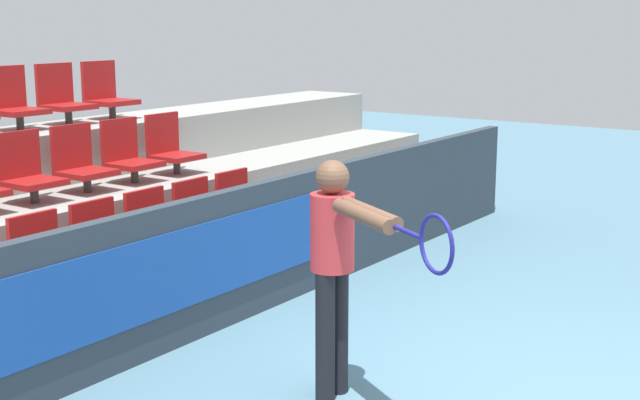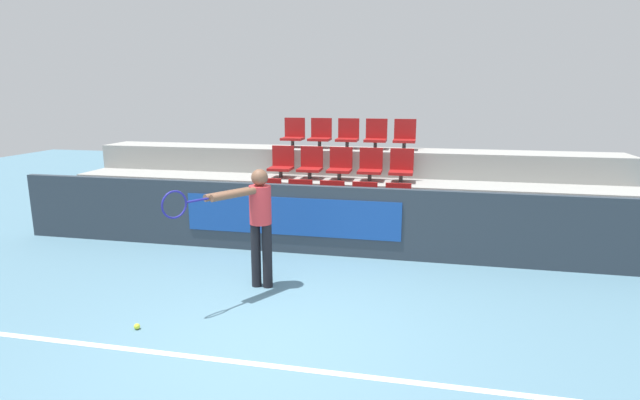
{
  "view_description": "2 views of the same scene",
  "coord_description": "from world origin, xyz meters",
  "px_view_note": "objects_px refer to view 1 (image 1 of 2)",
  "views": [
    {
      "loc": [
        -5.14,
        -1.61,
        2.49
      ],
      "look_at": [
        -0.01,
        1.96,
        1.19
      ],
      "focal_mm": 50.0,
      "sensor_mm": 36.0,
      "label": 1
    },
    {
      "loc": [
        1.55,
        -4.51,
        2.56
      ],
      "look_at": [
        0.1,
        2.31,
        1.05
      ],
      "focal_mm": 28.0,
      "sensor_mm": 36.0,
      "label": 2
    }
  ],
  "objects_px": {
    "stadium_chair_4": "(241,206)",
    "stadium_chair_8": "(128,154)",
    "stadium_chair_1": "(103,243)",
    "stadium_chair_9": "(171,147)",
    "stadium_chair_6": "(27,171)",
    "stadium_chair_7": "(80,162)",
    "stadium_chair_12": "(14,102)",
    "stadium_chair_2": "(154,229)",
    "stadium_chair_0": "(44,259)",
    "stadium_chair_14": "(106,93)",
    "stadium_chair_3": "(200,217)",
    "stadium_chair_13": "(62,98)",
    "tennis_player": "(338,257)"
  },
  "relations": [
    {
      "from": "stadium_chair_12",
      "to": "stadium_chair_0",
      "type": "bearing_deg",
      "value": -122.48
    },
    {
      "from": "stadium_chair_7",
      "to": "tennis_player",
      "type": "xyz_separation_m",
      "value": [
        -0.57,
        -3.11,
        -0.25
      ]
    },
    {
      "from": "stadium_chair_13",
      "to": "stadium_chair_2",
      "type": "bearing_deg",
      "value": -107.66
    },
    {
      "from": "stadium_chair_1",
      "to": "stadium_chair_9",
      "type": "distance_m",
      "value": 1.97
    },
    {
      "from": "stadium_chair_0",
      "to": "stadium_chair_4",
      "type": "xyz_separation_m",
      "value": [
        2.25,
        0.0,
        0.0
      ]
    },
    {
      "from": "stadium_chair_2",
      "to": "stadium_chair_3",
      "type": "xyz_separation_m",
      "value": [
        0.56,
        0.0,
        0.0
      ]
    },
    {
      "from": "stadium_chair_0",
      "to": "stadium_chair_9",
      "type": "xyz_separation_m",
      "value": [
        2.25,
        0.88,
        0.48
      ]
    },
    {
      "from": "stadium_chair_1",
      "to": "tennis_player",
      "type": "distance_m",
      "value": 2.24
    },
    {
      "from": "stadium_chair_7",
      "to": "stadium_chair_8",
      "type": "relative_size",
      "value": 1.0
    },
    {
      "from": "stadium_chair_9",
      "to": "stadium_chair_14",
      "type": "bearing_deg",
      "value": 90.0
    },
    {
      "from": "stadium_chair_7",
      "to": "stadium_chair_2",
      "type": "bearing_deg",
      "value": -90.0
    },
    {
      "from": "stadium_chair_2",
      "to": "stadium_chair_4",
      "type": "relative_size",
      "value": 1.0
    },
    {
      "from": "stadium_chair_3",
      "to": "stadium_chair_13",
      "type": "xyz_separation_m",
      "value": [
        0.0,
        1.77,
        0.97
      ]
    },
    {
      "from": "stadium_chair_0",
      "to": "stadium_chair_14",
      "type": "relative_size",
      "value": 1.0
    },
    {
      "from": "stadium_chair_1",
      "to": "stadium_chair_2",
      "type": "xyz_separation_m",
      "value": [
        0.56,
        0.0,
        0.0
      ]
    },
    {
      "from": "stadium_chair_7",
      "to": "stadium_chair_12",
      "type": "height_order",
      "value": "stadium_chair_12"
    },
    {
      "from": "stadium_chair_1",
      "to": "tennis_player",
      "type": "xyz_separation_m",
      "value": [
        -0.01,
        -2.22,
        0.24
      ]
    },
    {
      "from": "stadium_chair_3",
      "to": "stadium_chair_9",
      "type": "distance_m",
      "value": 1.15
    },
    {
      "from": "stadium_chair_7",
      "to": "stadium_chair_9",
      "type": "distance_m",
      "value": 1.12
    },
    {
      "from": "stadium_chair_9",
      "to": "stadium_chair_2",
      "type": "bearing_deg",
      "value": -141.85
    },
    {
      "from": "tennis_player",
      "to": "stadium_chair_13",
      "type": "bearing_deg",
      "value": 104.65
    },
    {
      "from": "stadium_chair_4",
      "to": "stadium_chair_8",
      "type": "height_order",
      "value": "stadium_chair_8"
    },
    {
      "from": "stadium_chair_1",
      "to": "stadium_chair_12",
      "type": "distance_m",
      "value": 2.09
    },
    {
      "from": "stadium_chair_1",
      "to": "stadium_chair_0",
      "type": "bearing_deg",
      "value": 180.0
    },
    {
      "from": "stadium_chair_1",
      "to": "stadium_chair_9",
      "type": "height_order",
      "value": "stadium_chair_9"
    },
    {
      "from": "stadium_chair_9",
      "to": "stadium_chair_1",
      "type": "bearing_deg",
      "value": -152.36
    },
    {
      "from": "stadium_chair_6",
      "to": "tennis_player",
      "type": "height_order",
      "value": "tennis_player"
    },
    {
      "from": "stadium_chair_6",
      "to": "stadium_chair_8",
      "type": "height_order",
      "value": "same"
    },
    {
      "from": "stadium_chair_8",
      "to": "stadium_chair_3",
      "type": "bearing_deg",
      "value": -90.0
    },
    {
      "from": "stadium_chair_6",
      "to": "stadium_chair_9",
      "type": "distance_m",
      "value": 1.69
    },
    {
      "from": "stadium_chair_0",
      "to": "stadium_chair_4",
      "type": "height_order",
      "value": "same"
    },
    {
      "from": "stadium_chair_8",
      "to": "tennis_player",
      "type": "height_order",
      "value": "tennis_player"
    },
    {
      "from": "stadium_chair_0",
      "to": "stadium_chair_12",
      "type": "bearing_deg",
      "value": 57.52
    },
    {
      "from": "stadium_chair_13",
      "to": "stadium_chair_14",
      "type": "bearing_deg",
      "value": 0.0
    },
    {
      "from": "stadium_chair_2",
      "to": "tennis_player",
      "type": "xyz_separation_m",
      "value": [
        -0.57,
        -2.22,
        0.24
      ]
    },
    {
      "from": "stadium_chair_1",
      "to": "stadium_chair_9",
      "type": "relative_size",
      "value": 1.0
    },
    {
      "from": "stadium_chair_4",
      "to": "stadium_chair_8",
      "type": "xyz_separation_m",
      "value": [
        -0.56,
        0.88,
        0.48
      ]
    },
    {
      "from": "stadium_chair_0",
      "to": "stadium_chair_12",
      "type": "relative_size",
      "value": 1.0
    },
    {
      "from": "stadium_chair_0",
      "to": "stadium_chair_3",
      "type": "xyz_separation_m",
      "value": [
        1.69,
        0.0,
        0.0
      ]
    },
    {
      "from": "stadium_chair_8",
      "to": "stadium_chair_6",
      "type": "bearing_deg",
      "value": 180.0
    },
    {
      "from": "stadium_chair_4",
      "to": "stadium_chair_0",
      "type": "bearing_deg",
      "value": 180.0
    },
    {
      "from": "stadium_chair_7",
      "to": "stadium_chair_12",
      "type": "xyz_separation_m",
      "value": [
        0.0,
        0.88,
        0.48
      ]
    },
    {
      "from": "stadium_chair_2",
      "to": "tennis_player",
      "type": "height_order",
      "value": "tennis_player"
    },
    {
      "from": "stadium_chair_2",
      "to": "stadium_chair_9",
      "type": "height_order",
      "value": "stadium_chair_9"
    },
    {
      "from": "stadium_chair_8",
      "to": "stadium_chair_12",
      "type": "height_order",
      "value": "stadium_chair_12"
    },
    {
      "from": "stadium_chair_13",
      "to": "stadium_chair_3",
      "type": "bearing_deg",
      "value": -90.0
    },
    {
      "from": "stadium_chair_14",
      "to": "stadium_chair_0",
      "type": "bearing_deg",
      "value": -141.85
    },
    {
      "from": "stadium_chair_0",
      "to": "stadium_chair_7",
      "type": "relative_size",
      "value": 1.0
    },
    {
      "from": "stadium_chair_4",
      "to": "stadium_chair_8",
      "type": "relative_size",
      "value": 1.0
    },
    {
      "from": "stadium_chair_8",
      "to": "stadium_chair_9",
      "type": "xyz_separation_m",
      "value": [
        0.56,
        0.0,
        0.0
      ]
    }
  ]
}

